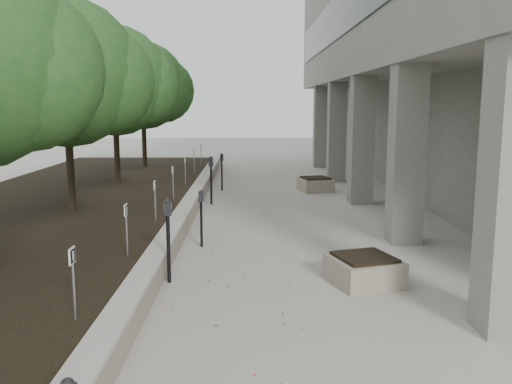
{
  "coord_description": "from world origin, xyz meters",
  "views": [
    {
      "loc": [
        -0.1,
        -6.15,
        3.14
      ],
      "look_at": [
        0.02,
        6.08,
        1.15
      ],
      "focal_mm": 38.22,
      "sensor_mm": 36.0,
      "label": 1
    }
  ],
  "objects": [
    {
      "name": "planter_back",
      "position": [
        2.26,
        13.41,
        0.26
      ],
      "size": [
        1.33,
        1.33,
        0.51
      ],
      "primitive_type": null,
      "rotation": [
        0.0,
        0.0,
        0.24
      ],
      "color": "tan",
      "rests_on": "ground"
    },
    {
      "name": "parking_meter_4",
      "position": [
        -1.34,
        10.8,
        0.77
      ],
      "size": [
        0.17,
        0.13,
        1.53
      ],
      "primitive_type": null,
      "rotation": [
        0.0,
        0.0,
        -0.16
      ],
      "color": "black",
      "rests_on": "ground"
    },
    {
      "name": "parking_meter_3",
      "position": [
        -1.19,
        5.61,
        0.64
      ],
      "size": [
        0.14,
        0.12,
        1.28
      ],
      "primitive_type": null,
      "rotation": [
        0.0,
        0.0,
        0.25
      ],
      "color": "black",
      "rests_on": "ground"
    },
    {
      "name": "parking_sign_4",
      "position": [
        -2.35,
        6.5,
        0.88
      ],
      "size": [
        0.04,
        0.22,
        0.96
      ],
      "primitive_type": null,
      "color": "black",
      "rests_on": "planting_bed"
    },
    {
      "name": "ground",
      "position": [
        0.0,
        0.0,
        0.0
      ],
      "size": [
        90.0,
        90.0,
        0.0
      ],
      "primitive_type": "plane",
      "color": "#B0AAA1",
      "rests_on": "ground"
    },
    {
      "name": "parking_sign_3",
      "position": [
        -2.35,
        3.5,
        0.88
      ],
      "size": [
        0.04,
        0.22,
        0.96
      ],
      "primitive_type": null,
      "color": "black",
      "rests_on": "planting_bed"
    },
    {
      "name": "parking_meter_2",
      "position": [
        -1.55,
        3.17,
        0.77
      ],
      "size": [
        0.17,
        0.13,
        1.53
      ],
      "primitive_type": null,
      "rotation": [
        0.0,
        0.0,
        0.18
      ],
      "color": "black",
      "rests_on": "ground"
    },
    {
      "name": "retaining_wall",
      "position": [
        -1.82,
        9.0,
        0.25
      ],
      "size": [
        0.39,
        26.0,
        0.5
      ],
      "primitive_type": null,
      "color": "tan",
      "rests_on": "ground"
    },
    {
      "name": "planter_front",
      "position": [
        1.9,
        3.07,
        0.26
      ],
      "size": [
        1.38,
        1.38,
        0.51
      ],
      "primitive_type": null,
      "rotation": [
        0.0,
        0.0,
        0.3
      ],
      "color": "tan",
      "rests_on": "ground"
    },
    {
      "name": "parking_sign_8",
      "position": [
        -2.35,
        18.5,
        0.88
      ],
      "size": [
        0.04,
        0.22,
        0.96
      ],
      "primitive_type": null,
      "color": "black",
      "rests_on": "planting_bed"
    },
    {
      "name": "parking_sign_6",
      "position": [
        -2.35,
        12.5,
        0.88
      ],
      "size": [
        0.04,
        0.22,
        0.96
      ],
      "primitive_type": null,
      "color": "black",
      "rests_on": "planting_bed"
    },
    {
      "name": "berry_scatter",
      "position": [
        -0.1,
        5.0,
        0.01
      ],
      "size": [
        3.3,
        14.1,
        0.02
      ],
      "primitive_type": null,
      "color": "maroon",
      "rests_on": "ground"
    },
    {
      "name": "parking_meter_5",
      "position": [
        -1.14,
        13.54,
        0.69
      ],
      "size": [
        0.14,
        0.11,
        1.37
      ],
      "primitive_type": null,
      "rotation": [
        0.0,
        0.0,
        0.07
      ],
      "color": "black",
      "rests_on": "ground"
    },
    {
      "name": "parking_sign_2",
      "position": [
        -2.35,
        0.5,
        0.88
      ],
      "size": [
        0.04,
        0.22,
        0.96
      ],
      "primitive_type": null,
      "color": "black",
      "rests_on": "planting_bed"
    },
    {
      "name": "parking_sign_7",
      "position": [
        -2.35,
        15.5,
        0.88
      ],
      "size": [
        0.04,
        0.22,
        0.96
      ],
      "primitive_type": null,
      "color": "black",
      "rests_on": "planting_bed"
    },
    {
      "name": "parking_sign_5",
      "position": [
        -2.35,
        9.5,
        0.88
      ],
      "size": [
        0.04,
        0.22,
        0.96
      ],
      "primitive_type": null,
      "color": "black",
      "rests_on": "planting_bed"
    },
    {
      "name": "crabapple_tree_5",
      "position": [
        -4.8,
        18.0,
        3.12
      ],
      "size": [
        4.6,
        4.0,
        5.44
      ],
      "primitive_type": null,
      "color": "#204C1D",
      "rests_on": "planting_bed"
    },
    {
      "name": "planting_bed",
      "position": [
        -5.5,
        9.0,
        0.2
      ],
      "size": [
        7.0,
        26.0,
        0.4
      ],
      "primitive_type": "cube",
      "color": "black",
      "rests_on": "ground"
    },
    {
      "name": "crabapple_tree_4",
      "position": [
        -4.8,
        13.0,
        3.12
      ],
      "size": [
        4.6,
        4.0,
        5.44
      ],
      "primitive_type": null,
      "color": "#204C1D",
      "rests_on": "planting_bed"
    },
    {
      "name": "crabapple_tree_3",
      "position": [
        -4.8,
        8.0,
        3.12
      ],
      "size": [
        4.6,
        4.0,
        5.44
      ],
      "primitive_type": null,
      "color": "#204C1D",
      "rests_on": "planting_bed"
    }
  ]
}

